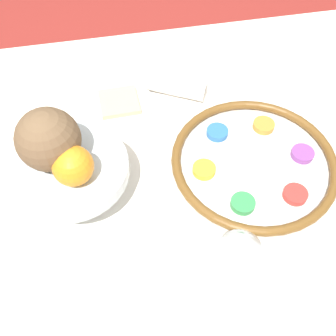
# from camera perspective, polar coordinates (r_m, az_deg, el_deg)

# --- Properties ---
(ground_plane) EXTENTS (8.00, 8.00, 0.00)m
(ground_plane) POSITION_cam_1_polar(r_m,az_deg,el_deg) (1.53, -0.06, -15.10)
(ground_plane) COLOR maroon
(dining_table) EXTENTS (1.54, 0.90, 0.74)m
(dining_table) POSITION_cam_1_polar(r_m,az_deg,el_deg) (1.19, -0.08, -8.71)
(dining_table) COLOR silver
(dining_table) RESTS_ON ground_plane
(seder_plate) EXTENTS (0.36, 0.36, 0.03)m
(seder_plate) POSITION_cam_1_polar(r_m,az_deg,el_deg) (0.86, 12.35, 0.84)
(seder_plate) COLOR silver
(seder_plate) RESTS_ON dining_table
(wine_glass) EXTENTS (0.08, 0.08, 0.13)m
(wine_glass) POSITION_cam_1_polar(r_m,az_deg,el_deg) (0.67, 10.83, -10.71)
(wine_glass) COLOR silver
(wine_glass) RESTS_ON dining_table
(fruit_stand) EXTENTS (0.22, 0.22, 0.10)m
(fruit_stand) POSITION_cam_1_polar(r_m,az_deg,el_deg) (0.78, -13.75, -0.49)
(fruit_stand) COLOR silver
(fruit_stand) RESTS_ON dining_table
(orange_fruit) EXTENTS (0.07, 0.07, 0.07)m
(orange_fruit) POSITION_cam_1_polar(r_m,az_deg,el_deg) (0.71, -13.63, 0.31)
(orange_fruit) COLOR orange
(orange_fruit) RESTS_ON fruit_stand
(coconut) EXTENTS (0.12, 0.12, 0.12)m
(coconut) POSITION_cam_1_polar(r_m,az_deg,el_deg) (0.73, -16.98, 3.98)
(coconut) COLOR brown
(coconut) RESTS_ON fruit_stand
(bread_plate) EXTENTS (0.17, 0.17, 0.02)m
(bread_plate) POSITION_cam_1_polar(r_m,az_deg,el_deg) (0.98, -7.05, 9.20)
(bread_plate) COLOR silver
(bread_plate) RESTS_ON dining_table
(napkin_roll) EXTENTS (0.16, 0.11, 0.05)m
(napkin_roll) POSITION_cam_1_polar(r_m,az_deg,el_deg) (0.99, 1.03, 11.77)
(napkin_roll) COLOR white
(napkin_roll) RESTS_ON dining_table
(spoon) EXTENTS (0.15, 0.03, 0.01)m
(spoon) POSITION_cam_1_polar(r_m,az_deg,el_deg) (1.04, 1.81, 12.67)
(spoon) COLOR silver
(spoon) RESTS_ON dining_table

